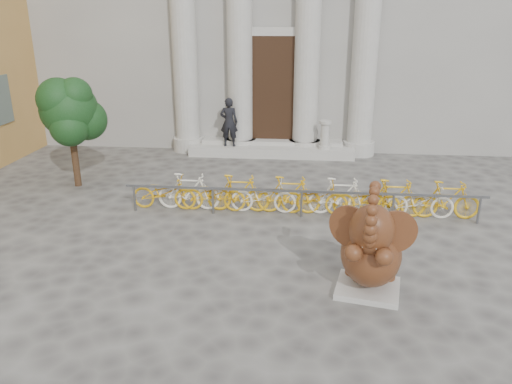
# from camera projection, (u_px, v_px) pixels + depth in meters

# --- Properties ---
(ground) EXTENTS (80.00, 80.00, 0.00)m
(ground) POSITION_uv_depth(u_px,v_px,m) (238.00, 283.00, 9.67)
(ground) COLOR #474442
(ground) RESTS_ON ground
(entrance_steps) EXTENTS (6.00, 1.20, 0.36)m
(entrance_steps) POSITION_uv_depth(u_px,v_px,m) (272.00, 150.00, 18.42)
(entrance_steps) COLOR #A8A59E
(entrance_steps) RESTS_ON ground
(elephant_statue) EXTENTS (1.51, 1.79, 2.30)m
(elephant_statue) POSITION_uv_depth(u_px,v_px,m) (371.00, 252.00, 9.07)
(elephant_statue) COLOR #A8A59E
(elephant_statue) RESTS_ON ground
(bike_rack) EXTENTS (9.15, 0.53, 1.00)m
(bike_rack) POSITION_uv_depth(u_px,v_px,m) (301.00, 195.00, 12.89)
(bike_rack) COLOR slate
(bike_rack) RESTS_ON ground
(tree) EXTENTS (1.88, 1.71, 3.26)m
(tree) POSITION_uv_depth(u_px,v_px,m) (70.00, 111.00, 14.39)
(tree) COLOR #332114
(tree) RESTS_ON ground
(pedestrian) EXTENTS (0.65, 0.43, 1.77)m
(pedestrian) POSITION_uv_depth(u_px,v_px,m) (229.00, 122.00, 18.00)
(pedestrian) COLOR black
(pedestrian) RESTS_ON entrance_steps
(balustrade_post) EXTENTS (0.42, 0.42, 1.02)m
(balustrade_post) POSITION_uv_depth(u_px,v_px,m) (325.00, 136.00, 17.75)
(balustrade_post) COLOR #A8A59E
(balustrade_post) RESTS_ON entrance_steps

